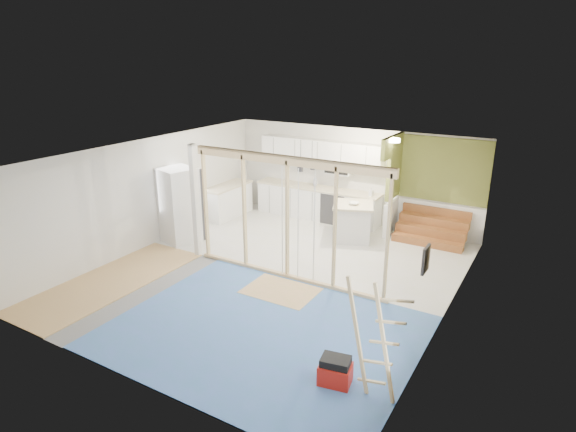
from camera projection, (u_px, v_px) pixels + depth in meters
The scene contains 17 objects.
room at pixel (275, 217), 9.79m from camera, with size 7.01×8.01×2.61m.
floor_overlays at pixel (280, 274), 10.21m from camera, with size 7.00×8.00×0.03m.
stud_frame at pixel (264, 201), 9.81m from camera, with size 4.66×0.14×2.60m.
base_cabinets at pixel (289, 202), 13.57m from camera, with size 4.45×2.24×0.93m.
upper_cabinets at pixel (322, 155), 13.14m from camera, with size 3.60×0.41×0.85m.
green_partition at pixel (423, 203), 11.91m from camera, with size 2.25×1.51×2.60m.
pot_rack at pixel (306, 164), 11.26m from camera, with size 0.52×0.52×0.72m.
sheathing_panel at pixel (415, 300), 6.48m from camera, with size 0.02×4.00×2.60m, color tan.
electrical_panel at pixel (426, 259), 6.89m from camera, with size 0.04×0.30×0.40m, color #343439.
ceiling_light at pixel (393, 140), 11.17m from camera, with size 0.32×0.32×0.08m, color #FFEABF.
fridge at pixel (179, 206), 11.72m from camera, with size 1.00×0.97×1.86m.
island at pixel (352, 222), 11.97m from camera, with size 1.25×1.25×0.94m.
bowl at pixel (354, 203), 11.75m from camera, with size 0.25×0.25×0.06m, color silver.
soap_bottle_a at pixel (315, 181), 13.47m from camera, with size 0.11×0.11×0.28m, color #A2A5B5.
soap_bottle_b at pixel (371, 192), 12.50m from camera, with size 0.10×0.10×0.21m, color silver.
toolbox at pixel (335, 372), 6.76m from camera, with size 0.50×0.41×0.43m.
ladder at pixel (374, 341), 6.31m from camera, with size 0.91×0.05×1.69m.
Camera 1 is at (4.92, -7.86, 4.44)m, focal length 30.00 mm.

